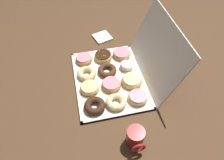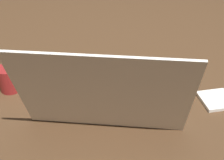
% 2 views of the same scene
% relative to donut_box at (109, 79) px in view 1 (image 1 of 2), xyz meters
% --- Properties ---
extents(ground_plane, '(3.00, 3.00, 0.00)m').
position_rel_donut_box_xyz_m(ground_plane, '(0.00, 0.00, -0.01)').
color(ground_plane, '#4C331E').
extents(donut_box, '(0.53, 0.40, 0.01)m').
position_rel_donut_box_xyz_m(donut_box, '(0.00, 0.00, 0.00)').
color(donut_box, silver).
rests_on(donut_box, ground).
extents(box_lid_open, '(0.53, 0.14, 0.35)m').
position_rel_donut_box_xyz_m(box_lid_open, '(0.00, 0.27, 0.17)').
color(box_lid_open, silver).
rests_on(box_lid_open, ground).
extents(pink_frosted_donut_0, '(0.11, 0.11, 0.03)m').
position_rel_donut_box_xyz_m(pink_frosted_donut_0, '(-0.19, -0.13, 0.02)').
color(pink_frosted_donut_0, tan).
rests_on(pink_frosted_donut_0, donut_box).
extents(cruller_donut_1, '(0.12, 0.12, 0.04)m').
position_rel_donut_box_xyz_m(cruller_donut_1, '(-0.06, -0.13, 0.02)').
color(cruller_donut_1, '#EACC8C').
rests_on(cruller_donut_1, donut_box).
extents(glazed_ring_donut_2, '(0.11, 0.11, 0.03)m').
position_rel_donut_box_xyz_m(glazed_ring_donut_2, '(0.06, -0.13, 0.02)').
color(glazed_ring_donut_2, tan).
rests_on(glazed_ring_donut_2, donut_box).
extents(chocolate_cake_ring_donut_3, '(0.11, 0.11, 0.04)m').
position_rel_donut_box_xyz_m(chocolate_cake_ring_donut_3, '(0.18, -0.12, 0.02)').
color(chocolate_cake_ring_donut_3, '#381E11').
rests_on(chocolate_cake_ring_donut_3, donut_box).
extents(sprinkle_donut_4, '(0.12, 0.12, 0.04)m').
position_rel_donut_box_xyz_m(sprinkle_donut_4, '(-0.18, -0.00, 0.03)').
color(sprinkle_donut_4, tan).
rests_on(sprinkle_donut_4, donut_box).
extents(chocolate_cake_ring_donut_5, '(0.12, 0.12, 0.03)m').
position_rel_donut_box_xyz_m(chocolate_cake_ring_donut_5, '(-0.06, -0.00, 0.02)').
color(chocolate_cake_ring_donut_5, '#472816').
rests_on(chocolate_cake_ring_donut_5, donut_box).
extents(pink_frosted_donut_6, '(0.11, 0.11, 0.04)m').
position_rel_donut_box_xyz_m(pink_frosted_donut_6, '(0.06, 0.00, 0.02)').
color(pink_frosted_donut_6, tan).
rests_on(pink_frosted_donut_6, donut_box).
extents(cruller_donut_7, '(0.11, 0.11, 0.04)m').
position_rel_donut_box_xyz_m(cruller_donut_7, '(0.18, -0.00, 0.02)').
color(cruller_donut_7, '#EACC8C').
rests_on(cruller_donut_7, donut_box).
extents(pink_frosted_donut_8, '(0.12, 0.12, 0.03)m').
position_rel_donut_box_xyz_m(pink_frosted_donut_8, '(-0.18, 0.12, 0.02)').
color(pink_frosted_donut_8, tan).
rests_on(pink_frosted_donut_8, donut_box).
extents(powdered_filled_donut_9, '(0.08, 0.08, 0.05)m').
position_rel_donut_box_xyz_m(powdered_filled_donut_9, '(-0.07, 0.13, 0.03)').
color(powdered_filled_donut_9, white).
rests_on(powdered_filled_donut_9, donut_box).
extents(glazed_ring_donut_10, '(0.12, 0.12, 0.04)m').
position_rel_donut_box_xyz_m(glazed_ring_donut_10, '(0.06, 0.12, 0.03)').
color(glazed_ring_donut_10, tan).
rests_on(glazed_ring_donut_10, donut_box).
extents(pink_frosted_donut_11, '(0.11, 0.11, 0.04)m').
position_rel_donut_box_xyz_m(pink_frosted_donut_11, '(0.18, 0.12, 0.02)').
color(pink_frosted_donut_11, '#E5B770').
rests_on(pink_frosted_donut_11, donut_box).
extents(coffee_mug, '(0.10, 0.08, 0.10)m').
position_rel_donut_box_xyz_m(coffee_mug, '(0.41, 0.04, 0.05)').
color(coffee_mug, maroon).
rests_on(coffee_mug, ground).
extents(napkin_stack, '(0.15, 0.15, 0.01)m').
position_rel_donut_box_xyz_m(napkin_stack, '(-0.41, 0.04, 0.00)').
color(napkin_stack, white).
rests_on(napkin_stack, ground).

